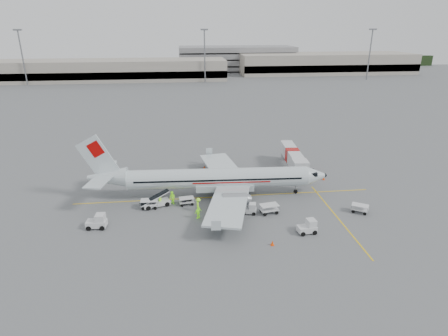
{
  "coord_description": "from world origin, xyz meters",
  "views": [
    {
      "loc": [
        -6.02,
        -50.09,
        23.96
      ],
      "look_at": [
        0.0,
        2.0,
        3.8
      ],
      "focal_mm": 30.0,
      "sensor_mm": 36.0,
      "label": 1
    }
  ],
  "objects_px": {
    "belt_loader": "(156,197)",
    "tug_fore": "(307,226)",
    "jet_bridge": "(292,160)",
    "tug_mid": "(249,208)",
    "aircraft": "(218,166)",
    "tug_aft": "(96,221)"
  },
  "relations": [
    {
      "from": "jet_bridge",
      "to": "belt_loader",
      "type": "distance_m",
      "value": 25.63
    },
    {
      "from": "aircraft",
      "to": "jet_bridge",
      "type": "bearing_deg",
      "value": 35.93
    },
    {
      "from": "aircraft",
      "to": "jet_bridge",
      "type": "xyz_separation_m",
      "value": [
        13.84,
        9.04,
        -2.88
      ]
    },
    {
      "from": "belt_loader",
      "to": "tug_aft",
      "type": "bearing_deg",
      "value": -163.6
    },
    {
      "from": "belt_loader",
      "to": "tug_fore",
      "type": "distance_m",
      "value": 20.99
    },
    {
      "from": "jet_bridge",
      "to": "aircraft",
      "type": "bearing_deg",
      "value": -142.85
    },
    {
      "from": "aircraft",
      "to": "jet_bridge",
      "type": "height_order",
      "value": "aircraft"
    },
    {
      "from": "jet_bridge",
      "to": "belt_loader",
      "type": "xyz_separation_m",
      "value": [
        -22.87,
        -11.55,
        -0.56
      ]
    },
    {
      "from": "aircraft",
      "to": "tug_fore",
      "type": "height_order",
      "value": "aircraft"
    },
    {
      "from": "jet_bridge",
      "to": "belt_loader",
      "type": "relative_size",
      "value": 2.91
    },
    {
      "from": "jet_bridge",
      "to": "tug_fore",
      "type": "distance_m",
      "value": 21.41
    },
    {
      "from": "belt_loader",
      "to": "tug_fore",
      "type": "xyz_separation_m",
      "value": [
        18.75,
        -9.43,
        -0.48
      ]
    },
    {
      "from": "belt_loader",
      "to": "jet_bridge",
      "type": "bearing_deg",
      "value": 7.0
    },
    {
      "from": "belt_loader",
      "to": "tug_mid",
      "type": "relative_size",
      "value": 2.56
    },
    {
      "from": "jet_bridge",
      "to": "belt_loader",
      "type": "height_order",
      "value": "jet_bridge"
    },
    {
      "from": "tug_mid",
      "to": "tug_aft",
      "type": "distance_m",
      "value": 19.79
    },
    {
      "from": "belt_loader",
      "to": "tug_mid",
      "type": "xyz_separation_m",
      "value": [
        12.6,
        -3.65,
        -0.6
      ]
    },
    {
      "from": "jet_bridge",
      "to": "tug_fore",
      "type": "relative_size",
      "value": 6.42
    },
    {
      "from": "tug_fore",
      "to": "tug_mid",
      "type": "bearing_deg",
      "value": 130.11
    },
    {
      "from": "tug_aft",
      "to": "jet_bridge",
      "type": "bearing_deg",
      "value": 33.24
    },
    {
      "from": "belt_loader",
      "to": "tug_aft",
      "type": "height_order",
      "value": "belt_loader"
    },
    {
      "from": "belt_loader",
      "to": "tug_mid",
      "type": "height_order",
      "value": "belt_loader"
    }
  ]
}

